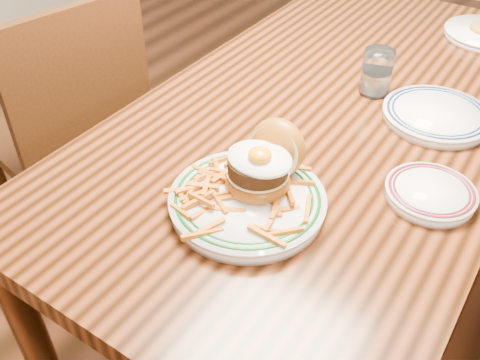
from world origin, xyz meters
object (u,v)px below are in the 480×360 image
Objects in this scene: table at (335,134)px; main_plate at (253,187)px; side_plate at (431,193)px; chair_left at (72,131)px.

main_plate is (0.02, -0.42, 0.13)m from table.
table is 0.38m from side_plate.
side_plate is (0.30, -0.22, 0.10)m from table.
table is 5.25× the size of main_plate.
chair_left reaches higher than side_plate.
table is 0.44m from main_plate.
chair_left is 1.11m from side_plate.
main_plate is 1.77× the size of side_plate.
chair_left is at bearing -164.97° from table.
chair_left is 0.88m from main_plate.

